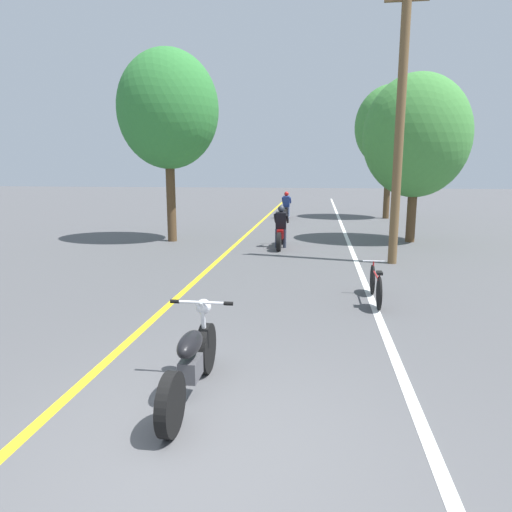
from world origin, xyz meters
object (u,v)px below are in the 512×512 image
Objects in this scene: motorcycle_rider_far at (286,208)px; roadside_tree_right_far at (390,127)px; roadside_tree_left at (168,110)px; motorcycle_rider_lead at (281,232)px; motorcycle_foreground at (191,361)px; roadside_tree_right_near at (416,136)px; utility_pole at (400,122)px; bicycle_parked at (376,285)px.

roadside_tree_right_far is at bearing 8.67° from motorcycle_rider_far.
roadside_tree_left is at bearing -113.43° from motorcycle_rider_far.
motorcycle_foreground is at bearing -90.94° from motorcycle_rider_lead.
motorcycle_foreground is (-4.92, -20.06, -4.24)m from roadside_tree_right_far.
motorcycle_foreground is 10.25m from motorcycle_rider_lead.
motorcycle_foreground is at bearing -111.10° from roadside_tree_right_near.
roadside_tree_right_far is 1.03× the size of roadside_tree_left.
roadside_tree_right_near is (1.22, 4.00, -0.10)m from utility_pole.
bicycle_parked is (-2.13, -7.87, -3.33)m from roadside_tree_right_near.
roadside_tree_right_near is 3.39× the size of bicycle_parked.
roadside_tree_right_far is 3.33× the size of motorcycle_rider_lead.
motorcycle_foreground is at bearing -103.78° from roadside_tree_right_far.
utility_pole is at bearing -33.51° from motorcycle_rider_lead.
utility_pole is 4.18m from roadside_tree_right_near.
roadside_tree_right_far reaches higher than motorcycle_foreground.
motorcycle_foreground is at bearing -113.06° from utility_pole.
utility_pole is 12.10m from roadside_tree_right_far.
motorcycle_rider_lead is (-4.49, -1.83, -3.14)m from roadside_tree_right_near.
roadside_tree_left is 3.87× the size of bicycle_parked.
utility_pole reaches higher than motorcycle_rider_lead.
motorcycle_foreground is (3.83, -11.08, -4.12)m from roadside_tree_left.
roadside_tree_right_far is 11.67m from motorcycle_rider_lead.
roadside_tree_right_far is at bearing 76.22° from motorcycle_foreground.
bicycle_parked is (-2.39, -15.85, -4.34)m from roadside_tree_right_far.
motorcycle_rider_far reaches higher than motorcycle_foreground.
roadside_tree_left is (-8.49, -0.99, 0.89)m from roadside_tree_right_near.
bicycle_parked is at bearing -105.15° from roadside_tree_right_near.
roadside_tree_right_near is at bearing 73.03° from utility_pole.
roadside_tree_right_far is at bearing 45.72° from roadside_tree_left.
roadside_tree_right_near reaches higher than motorcycle_rider_far.
roadside_tree_left is at bearing 168.17° from motorcycle_rider_lead.
roadside_tree_right_near is at bearing 22.20° from motorcycle_rider_lead.
motorcycle_rider_lead reaches higher than motorcycle_foreground.
utility_pole is 1.09× the size of roadside_tree_right_far.
bicycle_parked is (2.36, -6.04, -0.19)m from motorcycle_rider_lead.
motorcycle_rider_far is at bearing 100.59° from bicycle_parked.
motorcycle_foreground is 4.91m from bicycle_parked.
motorcycle_rider_lead is at bearing 89.06° from motorcycle_foreground.
roadside_tree_left is at bearing 132.78° from bicycle_parked.
utility_pole is at bearing 66.94° from motorcycle_foreground.
roadside_tree_right_far is 3.34× the size of motorcycle_rider_far.
bicycle_parked is at bearing -68.65° from motorcycle_rider_lead.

